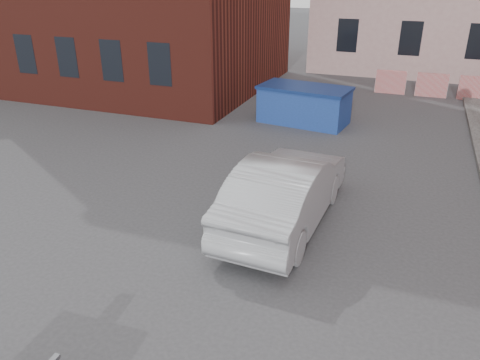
% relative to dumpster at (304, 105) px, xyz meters
% --- Properties ---
extents(ground, '(120.00, 120.00, 0.00)m').
position_rel_dumpster_xyz_m(ground, '(0.07, -9.43, -0.66)').
color(ground, '#38383A').
rests_on(ground, ground).
extents(barriers, '(4.70, 0.18, 1.00)m').
position_rel_dumpster_xyz_m(barriers, '(4.27, 5.57, -0.16)').
color(barriers, red).
rests_on(barriers, ground).
extents(dumpster, '(3.33, 2.04, 1.31)m').
position_rel_dumpster_xyz_m(dumpster, '(0.00, 0.00, 0.00)').
color(dumpster, '#20419B').
rests_on(dumpster, ground).
extents(silver_car, '(1.85, 4.74, 1.54)m').
position_rel_dumpster_xyz_m(silver_car, '(1.33, -7.24, 0.11)').
color(silver_car, '#A6A9AD').
rests_on(silver_car, ground).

